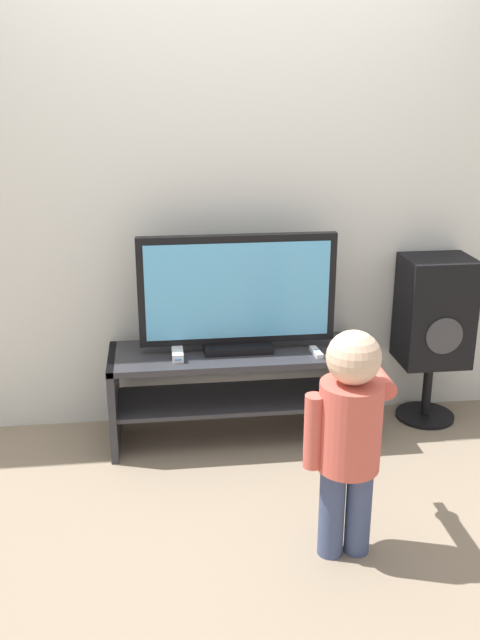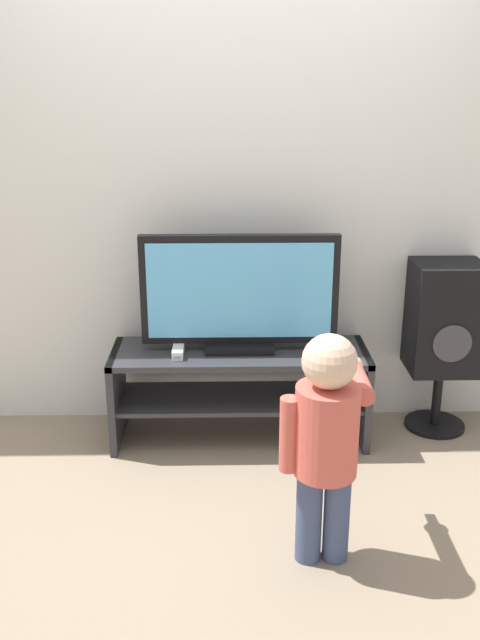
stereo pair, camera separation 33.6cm
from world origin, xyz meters
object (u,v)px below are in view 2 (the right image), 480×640
at_px(television, 240,295).
at_px(speaker_tower, 444,322).
at_px(game_console, 178,350).
at_px(child, 327,431).
at_px(remote_primary, 317,355).

bearing_deg(television, speaker_tower, 3.87).
bearing_deg(television, game_console, -167.98).
xyz_separation_m(game_console, child, (0.61, -0.94, 0.05)).
distance_m(television, speaker_tower, 1.08).
xyz_separation_m(child, speaker_tower, (0.75, 1.08, 0.04)).
relative_size(game_console, speaker_tower, 0.20).
height_order(television, child, television).
relative_size(remote_primary, speaker_tower, 0.15).
bearing_deg(game_console, remote_primary, -4.20).
height_order(television, game_console, television).
bearing_deg(remote_primary, child, -94.90).
bearing_deg(child, game_console, 122.95).
xyz_separation_m(television, game_console, (-0.31, -0.07, -0.27)).
bearing_deg(game_console, child, -57.05).
distance_m(game_console, child, 1.13).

